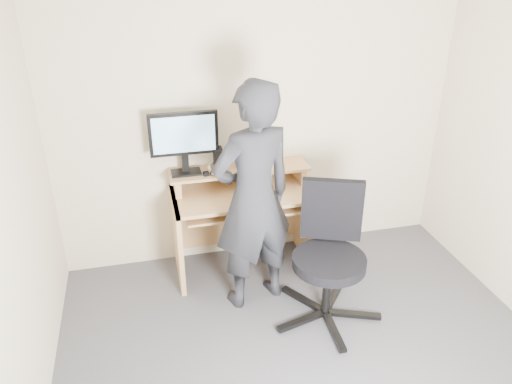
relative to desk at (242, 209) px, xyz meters
name	(u,v)px	position (x,y,z in m)	size (l,w,h in m)	color
back_wall	(258,123)	(0.20, 0.22, 0.70)	(3.50, 0.02, 2.50)	beige
desk	(242,209)	(0.00, 0.00, 0.00)	(1.20, 0.60, 0.91)	tan
monitor	(184,138)	(-0.46, 0.07, 0.68)	(0.56, 0.16, 0.53)	black
external_drive	(218,159)	(-0.18, 0.07, 0.46)	(0.07, 0.13, 0.20)	black
travel_mug	(241,157)	(0.01, 0.09, 0.46)	(0.08, 0.08, 0.19)	silver
smartphone	(260,168)	(0.17, 0.02, 0.37)	(0.07, 0.13, 0.01)	black
charger	(206,174)	(-0.30, -0.01, 0.38)	(0.04, 0.04, 0.04)	black
headphones	(217,167)	(-0.18, 0.14, 0.37)	(0.16, 0.16, 0.02)	silver
keyboard	(253,205)	(0.06, -0.17, 0.12)	(0.46, 0.18, 0.03)	black
mouse	(272,193)	(0.22, -0.18, 0.22)	(0.10, 0.06, 0.04)	black
office_chair	(330,249)	(0.50, -0.82, 0.03)	(0.83, 0.81, 1.05)	black
person	(253,199)	(-0.02, -0.52, 0.37)	(0.67, 0.44, 1.83)	black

